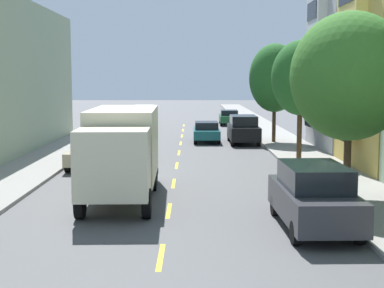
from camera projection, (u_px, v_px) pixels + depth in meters
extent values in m
plane|color=#4C4C4F|center=(180.00, 147.00, 37.00)|extent=(160.00, 160.00, 0.00)
cube|color=gray|center=(65.00, 150.00, 35.01)|extent=(3.20, 120.00, 0.14)
cube|color=gray|center=(294.00, 150.00, 35.00)|extent=(3.20, 120.00, 0.14)
cube|color=yellow|center=(161.00, 257.00, 14.16)|extent=(0.14, 2.20, 0.01)
cube|color=yellow|center=(169.00, 211.00, 19.12)|extent=(0.14, 2.20, 0.01)
cube|color=yellow|center=(174.00, 183.00, 24.09)|extent=(0.14, 2.20, 0.01)
cube|color=yellow|center=(177.00, 165.00, 29.06)|extent=(0.14, 2.20, 0.01)
cube|color=yellow|center=(179.00, 153.00, 34.02)|extent=(0.14, 2.20, 0.01)
cube|color=yellow|center=(181.00, 143.00, 38.99)|extent=(0.14, 2.20, 0.01)
cube|color=yellow|center=(182.00, 136.00, 43.96)|extent=(0.14, 2.20, 0.01)
cube|color=yellow|center=(183.00, 130.00, 48.92)|extent=(0.14, 2.20, 0.01)
cube|color=yellow|center=(184.00, 125.00, 53.89)|extent=(0.14, 2.20, 0.01)
cube|color=#F9D572|center=(351.00, 48.00, 27.18)|extent=(0.55, 3.40, 8.54)
cube|color=#1E232D|center=(342.00, 129.00, 27.63)|extent=(0.04, 2.59, 1.10)
cube|color=#1E232D|center=(344.00, 62.00, 27.25)|extent=(0.04, 2.59, 1.10)
cube|color=silver|center=(316.00, 54.00, 34.88)|extent=(0.55, 3.40, 8.59)
cube|color=#1E232D|center=(310.00, 118.00, 35.34)|extent=(0.04, 2.59, 1.10)
cube|color=#1E232D|center=(311.00, 65.00, 34.96)|extent=(0.04, 2.59, 1.10)
cube|color=#1E232D|center=(312.00, 11.00, 34.57)|extent=(0.04, 2.59, 1.10)
cylinder|color=#47331E|center=(348.00, 161.00, 20.39)|extent=(0.27, 0.27, 2.67)
ellipsoid|color=#387028|center=(350.00, 76.00, 20.04)|extent=(4.24, 4.24, 4.59)
cylinder|color=#47331E|center=(300.00, 134.00, 29.49)|extent=(0.26, 0.26, 2.90)
ellipsoid|color=#235B23|center=(301.00, 78.00, 29.15)|extent=(3.03, 3.03, 3.88)
cylinder|color=#47331E|center=(274.00, 123.00, 38.61)|extent=(0.25, 0.25, 2.62)
ellipsoid|color=#235B23|center=(275.00, 78.00, 38.26)|extent=(3.47, 3.47, 4.64)
cube|color=beige|center=(125.00, 143.00, 21.81)|extent=(2.54, 5.65, 2.65)
cube|color=beige|center=(113.00, 164.00, 17.91)|extent=(2.35, 1.96, 2.20)
cube|color=black|center=(110.00, 152.00, 16.97)|extent=(2.02, 0.13, 0.97)
cube|color=black|center=(131.00, 171.00, 24.68)|extent=(2.40, 0.22, 0.24)
cylinder|color=black|center=(80.00, 204.00, 17.99)|extent=(0.30, 0.97, 0.96)
cylinder|color=black|center=(147.00, 203.00, 18.04)|extent=(0.30, 0.97, 0.96)
cylinder|color=black|center=(104.00, 174.00, 23.54)|extent=(0.30, 0.97, 0.96)
cylinder|color=black|center=(154.00, 174.00, 23.59)|extent=(0.30, 0.97, 0.96)
cylinder|color=black|center=(100.00, 179.00, 22.45)|extent=(0.30, 0.97, 0.96)
cylinder|color=black|center=(153.00, 179.00, 22.50)|extent=(0.30, 0.97, 0.96)
cube|color=orange|center=(137.00, 120.00, 51.03)|extent=(2.12, 5.34, 0.80)
cube|color=black|center=(135.00, 113.00, 49.79)|extent=(1.79, 1.63, 0.60)
cylinder|color=black|center=(124.00, 126.00, 49.30)|extent=(0.23, 0.66, 0.66)
cylinder|color=black|center=(145.00, 126.00, 49.26)|extent=(0.23, 0.66, 0.66)
cylinder|color=black|center=(130.00, 123.00, 52.88)|extent=(0.23, 0.66, 0.66)
cylinder|color=black|center=(149.00, 123.00, 52.84)|extent=(0.23, 0.66, 0.66)
cube|color=tan|center=(89.00, 155.00, 28.12)|extent=(1.79, 4.02, 0.62)
cube|color=black|center=(91.00, 143.00, 28.53)|extent=(1.55, 1.70, 0.55)
cylinder|color=black|center=(68.00, 166.00, 26.82)|extent=(0.23, 0.66, 0.66)
cylinder|color=black|center=(100.00, 166.00, 26.80)|extent=(0.23, 0.66, 0.66)
cylinder|color=black|center=(80.00, 158.00, 29.52)|extent=(0.23, 0.66, 0.66)
cylinder|color=black|center=(109.00, 158.00, 29.50)|extent=(0.23, 0.66, 0.66)
cube|color=black|center=(244.00, 132.00, 38.81)|extent=(1.96, 4.80, 0.90)
cube|color=black|center=(244.00, 121.00, 38.72)|extent=(1.72, 2.79, 0.70)
cylinder|color=black|center=(254.00, 136.00, 40.49)|extent=(0.22, 0.66, 0.66)
cylinder|color=black|center=(229.00, 136.00, 40.48)|extent=(0.22, 0.66, 0.66)
cylinder|color=black|center=(259.00, 141.00, 37.24)|extent=(0.22, 0.66, 0.66)
cylinder|color=black|center=(233.00, 141.00, 37.24)|extent=(0.22, 0.66, 0.66)
cube|color=#333338|center=(314.00, 203.00, 16.75)|extent=(2.07, 4.85, 0.90)
cube|color=black|center=(315.00, 176.00, 16.66)|extent=(1.78, 2.83, 0.70)
cylinder|color=black|center=(328.00, 205.00, 18.44)|extent=(0.24, 0.67, 0.66)
cylinder|color=black|center=(275.00, 206.00, 18.40)|extent=(0.24, 0.67, 0.66)
cylinder|color=black|center=(360.00, 232.00, 15.20)|extent=(0.24, 0.67, 0.66)
cylinder|color=black|center=(296.00, 233.00, 15.16)|extent=(0.24, 0.67, 0.66)
cube|color=navy|center=(108.00, 140.00, 34.99)|extent=(1.84, 4.04, 0.62)
cube|color=black|center=(109.00, 130.00, 35.40)|extent=(1.57, 1.72, 0.55)
cylinder|color=black|center=(91.00, 148.00, 33.70)|extent=(0.24, 0.67, 0.66)
cylinder|color=black|center=(117.00, 148.00, 33.66)|extent=(0.24, 0.67, 0.66)
cylinder|color=black|center=(100.00, 143.00, 36.40)|extent=(0.24, 0.67, 0.66)
cylinder|color=black|center=(123.00, 143.00, 36.36)|extent=(0.24, 0.67, 0.66)
cube|color=#194C28|center=(229.00, 118.00, 54.59)|extent=(1.88, 4.53, 0.60)
cube|color=black|center=(229.00, 113.00, 54.30)|extent=(1.62, 2.19, 0.50)
cylinder|color=black|center=(237.00, 120.00, 56.13)|extent=(0.23, 0.66, 0.66)
cylinder|color=black|center=(221.00, 120.00, 56.16)|extent=(0.23, 0.66, 0.66)
cylinder|color=black|center=(238.00, 123.00, 53.09)|extent=(0.23, 0.66, 0.66)
cylinder|color=black|center=(222.00, 123.00, 53.12)|extent=(0.23, 0.66, 0.66)
cube|color=#AD1E1E|center=(143.00, 117.00, 56.93)|extent=(1.90, 4.54, 0.60)
cube|color=black|center=(143.00, 111.00, 57.09)|extent=(1.63, 2.20, 0.50)
cylinder|color=black|center=(133.00, 121.00, 55.46)|extent=(0.24, 0.66, 0.66)
cylinder|color=black|center=(149.00, 121.00, 55.42)|extent=(0.24, 0.66, 0.66)
cylinder|color=black|center=(137.00, 118.00, 58.50)|extent=(0.24, 0.66, 0.66)
cylinder|color=black|center=(152.00, 119.00, 58.46)|extent=(0.24, 0.66, 0.66)
cube|color=maroon|center=(128.00, 126.00, 44.73)|extent=(2.09, 5.33, 0.80)
cube|color=black|center=(127.00, 118.00, 43.49)|extent=(1.79, 1.62, 0.60)
cylinder|color=black|center=(114.00, 133.00, 42.97)|extent=(0.23, 0.66, 0.66)
cylinder|color=black|center=(138.00, 133.00, 43.00)|extent=(0.23, 0.66, 0.66)
cylinder|color=black|center=(119.00, 129.00, 46.55)|extent=(0.23, 0.66, 0.66)
cylinder|color=black|center=(141.00, 129.00, 46.58)|extent=(0.23, 0.66, 0.66)
cube|color=#195B60|center=(207.00, 133.00, 39.90)|extent=(1.80, 4.50, 0.60)
cube|color=black|center=(207.00, 125.00, 39.62)|extent=(1.58, 2.16, 0.50)
cylinder|color=black|center=(217.00, 135.00, 41.46)|extent=(0.22, 0.66, 0.66)
cylinder|color=black|center=(195.00, 135.00, 41.46)|extent=(0.22, 0.66, 0.66)
cylinder|color=black|center=(219.00, 139.00, 38.42)|extent=(0.22, 0.66, 0.66)
cylinder|color=black|center=(196.00, 139.00, 38.42)|extent=(0.22, 0.66, 0.66)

